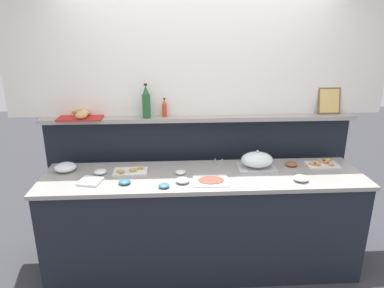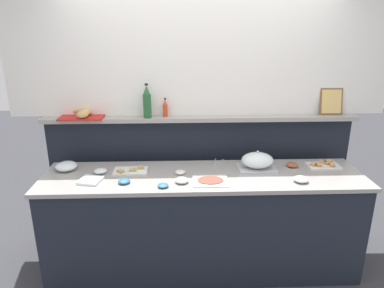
{
  "view_description": "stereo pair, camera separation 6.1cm",
  "coord_description": "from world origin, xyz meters",
  "px_view_note": "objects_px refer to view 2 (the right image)",
  "views": [
    {
      "loc": [
        -0.26,
        -2.77,
        2.15
      ],
      "look_at": [
        -0.09,
        0.1,
        1.18
      ],
      "focal_mm": 32.89,
      "sensor_mm": 36.0,
      "label": 1
    },
    {
      "loc": [
        -0.2,
        -2.78,
        2.15
      ],
      "look_at": [
        -0.09,
        0.1,
        1.18
      ],
      "focal_mm": 32.89,
      "sensor_mm": 36.0,
      "label": 2
    }
  ],
  "objects_px": {
    "sandwich_platter_front": "(324,165)",
    "condiment_bowl_cream": "(124,181)",
    "glass_bowl_large": "(100,171)",
    "condiment_bowl_dark": "(163,185)",
    "condiment_bowl_teal": "(180,172)",
    "framed_picture": "(331,102)",
    "cold_cuts_platter": "(210,181)",
    "wine_bottle_green": "(147,102)",
    "napkin_stack": "(90,180)",
    "serving_tongs": "(217,163)",
    "serving_cloche": "(257,161)",
    "glass_bowl_medium": "(301,179)",
    "bread_basket": "(83,114)",
    "condiment_bowl_red": "(292,165)",
    "hot_sauce_bottle": "(165,108)",
    "glass_bowl_small": "(66,167)",
    "sandwich_platter_rear": "(131,170)"
  },
  "relations": [
    {
      "from": "sandwich_platter_front",
      "to": "condiment_bowl_cream",
      "type": "bearing_deg",
      "value": -170.32
    },
    {
      "from": "glass_bowl_large",
      "to": "condiment_bowl_dark",
      "type": "relative_size",
      "value": 1.3
    },
    {
      "from": "condiment_bowl_cream",
      "to": "condiment_bowl_teal",
      "type": "height_order",
      "value": "condiment_bowl_cream"
    },
    {
      "from": "condiment_bowl_dark",
      "to": "framed_picture",
      "type": "bearing_deg",
      "value": 24.13
    },
    {
      "from": "cold_cuts_platter",
      "to": "wine_bottle_green",
      "type": "xyz_separation_m",
      "value": [
        -0.54,
        0.56,
        0.54
      ]
    },
    {
      "from": "condiment_bowl_teal",
      "to": "napkin_stack",
      "type": "distance_m",
      "value": 0.75
    },
    {
      "from": "glass_bowl_large",
      "to": "serving_tongs",
      "type": "distance_m",
      "value": 1.06
    },
    {
      "from": "glass_bowl_large",
      "to": "serving_cloche",
      "type": "bearing_deg",
      "value": 2.36
    },
    {
      "from": "condiment_bowl_teal",
      "to": "condiment_bowl_cream",
      "type": "bearing_deg",
      "value": -159.2
    },
    {
      "from": "glass_bowl_medium",
      "to": "framed_picture",
      "type": "relative_size",
      "value": 0.48
    },
    {
      "from": "condiment_bowl_cream",
      "to": "bread_basket",
      "type": "height_order",
      "value": "bread_basket"
    },
    {
      "from": "condiment_bowl_teal",
      "to": "condiment_bowl_red",
      "type": "bearing_deg",
      "value": 6.96
    },
    {
      "from": "serving_cloche",
      "to": "condiment_bowl_dark",
      "type": "relative_size",
      "value": 3.91
    },
    {
      "from": "condiment_bowl_red",
      "to": "serving_tongs",
      "type": "bearing_deg",
      "value": 170.56
    },
    {
      "from": "glass_bowl_large",
      "to": "hot_sauce_bottle",
      "type": "distance_m",
      "value": 0.82
    },
    {
      "from": "glass_bowl_small",
      "to": "glass_bowl_medium",
      "type": "bearing_deg",
      "value": -9.28
    },
    {
      "from": "glass_bowl_large",
      "to": "napkin_stack",
      "type": "xyz_separation_m",
      "value": [
        -0.05,
        -0.17,
        -0.01
      ]
    },
    {
      "from": "cold_cuts_platter",
      "to": "condiment_bowl_red",
      "type": "xyz_separation_m",
      "value": [
        0.77,
        0.3,
        0.01
      ]
    },
    {
      "from": "sandwich_platter_front",
      "to": "glass_bowl_small",
      "type": "bearing_deg",
      "value": -179.84
    },
    {
      "from": "sandwich_platter_rear",
      "to": "glass_bowl_small",
      "type": "xyz_separation_m",
      "value": [
        -0.57,
        0.05,
        0.02
      ]
    },
    {
      "from": "sandwich_platter_rear",
      "to": "serving_tongs",
      "type": "relative_size",
      "value": 1.59
    },
    {
      "from": "framed_picture",
      "to": "napkin_stack",
      "type": "bearing_deg",
      "value": -165.05
    },
    {
      "from": "condiment_bowl_cream",
      "to": "condiment_bowl_dark",
      "type": "distance_m",
      "value": 0.33
    },
    {
      "from": "serving_cloche",
      "to": "condiment_bowl_cream",
      "type": "xyz_separation_m",
      "value": [
        -1.15,
        -0.27,
        -0.06
      ]
    },
    {
      "from": "hot_sauce_bottle",
      "to": "framed_picture",
      "type": "xyz_separation_m",
      "value": [
        1.58,
        0.02,
        0.05
      ]
    },
    {
      "from": "condiment_bowl_teal",
      "to": "framed_picture",
      "type": "bearing_deg",
      "value": 17.25
    },
    {
      "from": "cold_cuts_platter",
      "to": "glass_bowl_large",
      "type": "height_order",
      "value": "glass_bowl_large"
    },
    {
      "from": "sandwich_platter_front",
      "to": "serving_tongs",
      "type": "distance_m",
      "value": 0.97
    },
    {
      "from": "sandwich_platter_front",
      "to": "serving_cloche",
      "type": "relative_size",
      "value": 0.84
    },
    {
      "from": "condiment_bowl_red",
      "to": "glass_bowl_small",
      "type": "bearing_deg",
      "value": -179.92
    },
    {
      "from": "condiment_bowl_cream",
      "to": "wine_bottle_green",
      "type": "xyz_separation_m",
      "value": [
        0.16,
        0.57,
        0.53
      ]
    },
    {
      "from": "condiment_bowl_cream",
      "to": "framed_picture",
      "type": "bearing_deg",
      "value": 18.12
    },
    {
      "from": "serving_cloche",
      "to": "napkin_stack",
      "type": "xyz_separation_m",
      "value": [
        -1.43,
        -0.23,
        -0.06
      ]
    },
    {
      "from": "condiment_bowl_teal",
      "to": "serving_cloche",
      "type": "bearing_deg",
      "value": 7.7
    },
    {
      "from": "condiment_bowl_dark",
      "to": "wine_bottle_green",
      "type": "distance_m",
      "value": 0.86
    },
    {
      "from": "serving_tongs",
      "to": "wine_bottle_green",
      "type": "height_order",
      "value": "wine_bottle_green"
    },
    {
      "from": "serving_cloche",
      "to": "hot_sauce_bottle",
      "type": "bearing_deg",
      "value": 157.87
    },
    {
      "from": "cold_cuts_platter",
      "to": "hot_sauce_bottle",
      "type": "bearing_deg",
      "value": 122.38
    },
    {
      "from": "wine_bottle_green",
      "to": "framed_picture",
      "type": "distance_m",
      "value": 1.75
    },
    {
      "from": "glass_bowl_large",
      "to": "glass_bowl_small",
      "type": "bearing_deg",
      "value": 164.85
    },
    {
      "from": "cold_cuts_platter",
      "to": "serving_cloche",
      "type": "bearing_deg",
      "value": 30.87
    },
    {
      "from": "glass_bowl_small",
      "to": "bread_basket",
      "type": "xyz_separation_m",
      "value": [
        0.11,
        0.3,
        0.4
      ]
    },
    {
      "from": "cold_cuts_platter",
      "to": "napkin_stack",
      "type": "distance_m",
      "value": 0.99
    },
    {
      "from": "glass_bowl_medium",
      "to": "napkin_stack",
      "type": "distance_m",
      "value": 1.73
    },
    {
      "from": "glass_bowl_large",
      "to": "napkin_stack",
      "type": "distance_m",
      "value": 0.18
    },
    {
      "from": "cold_cuts_platter",
      "to": "napkin_stack",
      "type": "bearing_deg",
      "value": 177.86
    },
    {
      "from": "sandwich_platter_rear",
      "to": "condiment_bowl_teal",
      "type": "relative_size",
      "value": 3.27
    },
    {
      "from": "glass_bowl_small",
      "to": "serving_tongs",
      "type": "bearing_deg",
      "value": 4.87
    },
    {
      "from": "glass_bowl_small",
      "to": "framed_picture",
      "type": "xyz_separation_m",
      "value": [
        2.46,
        0.33,
        0.5
      ]
    },
    {
      "from": "glass_bowl_medium",
      "to": "bread_basket",
      "type": "bearing_deg",
      "value": 161.57
    }
  ]
}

